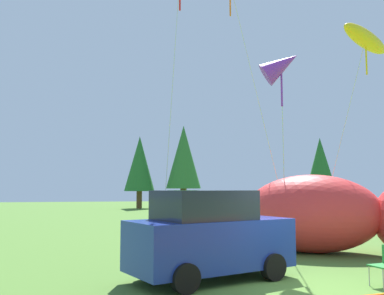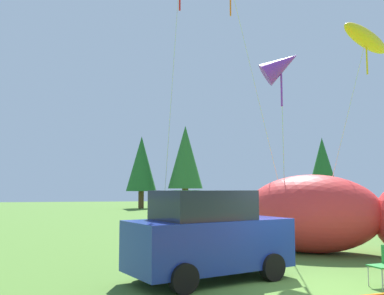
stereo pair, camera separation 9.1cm
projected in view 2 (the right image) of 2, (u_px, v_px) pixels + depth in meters
ground_plane at (305, 289)px, 9.28m from camera, size 120.00×120.00×0.00m
parked_car at (208, 236)px, 10.21m from camera, size 4.27×2.95×2.12m
inflatable_cat at (338, 217)px, 14.23m from camera, size 6.55×4.79×2.63m
kite_yellow_hero at (366, 39)px, 15.30m from camera, size 3.35×1.95×8.06m
kite_purple_delta at (281, 66)px, 13.33m from camera, size 1.75×2.70×6.63m
horizon_tree_east at (141, 164)px, 45.34m from camera, size 3.20×3.20×7.65m
horizon_tree_west at (322, 165)px, 45.38m from camera, size 3.15×3.15×7.51m
horizon_tree_mid at (185, 157)px, 45.32m from camera, size 3.68×3.68×8.79m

